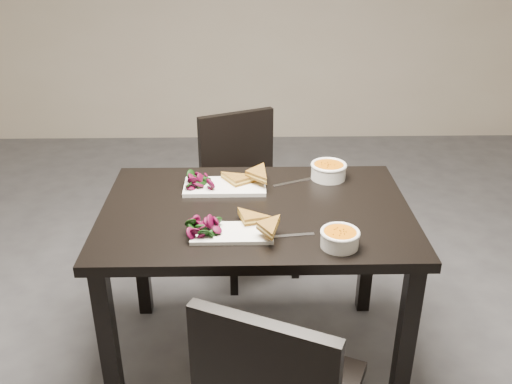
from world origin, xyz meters
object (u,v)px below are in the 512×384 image
(chair_far, at_px, (245,184))
(soup_bowl_near, at_px, (340,238))
(soup_bowl_far, at_px, (329,170))
(plate_near, at_px, (232,233))
(table, at_px, (256,230))
(plate_far, at_px, (225,187))

(chair_far, relative_size, soup_bowl_near, 6.24)
(soup_bowl_far, bearing_deg, plate_near, -130.65)
(table, distance_m, soup_bowl_near, 0.42)
(table, bearing_deg, plate_far, 125.15)
(soup_bowl_far, bearing_deg, soup_bowl_near, -93.83)
(table, height_order, plate_far, plate_far)
(soup_bowl_near, bearing_deg, table, 134.45)
(table, bearing_deg, soup_bowl_far, 40.62)
(plate_far, bearing_deg, soup_bowl_far, 11.86)
(soup_bowl_near, bearing_deg, plate_far, 131.16)
(chair_far, distance_m, plate_far, 0.67)
(chair_far, relative_size, soup_bowl_far, 5.47)
(plate_far, bearing_deg, table, -54.85)
(soup_bowl_near, bearing_deg, soup_bowl_far, 86.17)
(chair_far, distance_m, plate_near, 1.02)
(plate_near, height_order, soup_bowl_near, soup_bowl_near)
(table, relative_size, chair_far, 1.41)
(soup_bowl_far, bearing_deg, table, -139.38)
(table, height_order, soup_bowl_far, soup_bowl_far)
(soup_bowl_near, distance_m, soup_bowl_far, 0.56)
(chair_far, xyz_separation_m, soup_bowl_near, (0.32, -1.07, 0.30))
(plate_far, xyz_separation_m, soup_bowl_far, (0.44, 0.09, 0.03))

